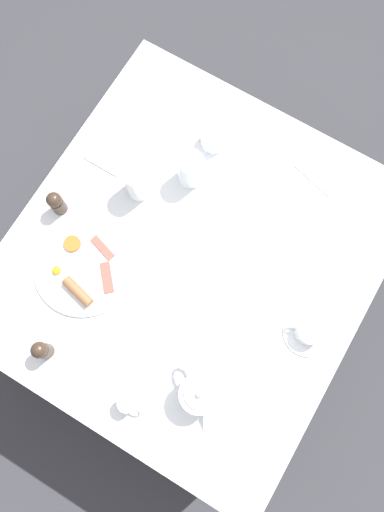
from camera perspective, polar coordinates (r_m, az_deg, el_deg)
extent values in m
plane|color=#333338|center=(2.26, 0.00, -4.33)|extent=(8.00, 8.00, 0.00)
cube|color=silver|center=(1.57, 0.00, -0.30)|extent=(1.09, 1.17, 0.03)
cylinder|color=brown|center=(2.02, -20.45, -8.40)|extent=(0.04, 0.04, 0.69)
cylinder|color=brown|center=(1.93, 4.91, -24.01)|extent=(0.04, 0.04, 0.69)
cylinder|color=brown|center=(2.17, -4.14, 16.08)|extent=(0.04, 0.04, 0.69)
cylinder|color=brown|center=(2.09, 19.53, 3.09)|extent=(0.04, 0.04, 0.69)
cylinder|color=white|center=(1.58, -12.22, -1.23)|extent=(0.31, 0.31, 0.01)
cylinder|color=white|center=(1.59, -15.14, -1.66)|extent=(0.06, 0.06, 0.00)
sphere|color=yellow|center=(1.58, -15.23, -1.59)|extent=(0.03, 0.03, 0.03)
cylinder|color=brown|center=(1.54, -12.93, -3.98)|extent=(0.11, 0.06, 0.03)
cube|color=#B74C42|center=(1.55, -9.69, -2.44)|extent=(0.09, 0.09, 0.01)
cube|color=#B74C42|center=(1.57, -10.18, 0.94)|extent=(0.09, 0.05, 0.01)
cylinder|color=#D16023|center=(1.59, -13.54, 1.39)|extent=(0.05, 0.05, 0.01)
cylinder|color=white|center=(1.47, 0.78, -15.45)|extent=(0.11, 0.11, 0.10)
cylinder|color=white|center=(1.41, 0.81, -15.53)|extent=(0.08, 0.08, 0.01)
sphere|color=white|center=(1.40, 0.81, -15.55)|extent=(0.02, 0.02, 0.02)
cone|color=white|center=(1.46, 2.27, -17.93)|extent=(0.06, 0.04, 0.05)
torus|color=white|center=(1.46, -0.45, -13.37)|extent=(0.07, 0.05, 0.08)
cylinder|color=white|center=(1.68, 2.41, 12.75)|extent=(0.15, 0.15, 0.01)
cylinder|color=white|center=(1.66, 2.46, 13.20)|extent=(0.08, 0.08, 0.05)
cylinder|color=olive|center=(1.66, 2.45, 13.11)|extent=(0.07, 0.07, 0.04)
torus|color=white|center=(1.67, 3.78, 13.93)|extent=(0.02, 0.04, 0.04)
cylinder|color=white|center=(1.55, 13.09, -8.43)|extent=(0.15, 0.15, 0.01)
cylinder|color=white|center=(1.53, 13.34, -8.33)|extent=(0.08, 0.08, 0.05)
cylinder|color=olive|center=(1.53, 13.29, -8.35)|extent=(0.07, 0.07, 0.04)
torus|color=white|center=(1.52, 11.70, -7.96)|extent=(0.04, 0.02, 0.04)
cylinder|color=white|center=(1.57, -6.26, 8.45)|extent=(0.08, 0.08, 0.14)
cylinder|color=white|center=(1.58, -0.17, 9.88)|extent=(0.08, 0.08, 0.13)
cylinder|color=white|center=(1.49, -7.36, -16.31)|extent=(0.05, 0.05, 0.07)
torus|color=white|center=(1.49, -6.37, -16.92)|extent=(0.05, 0.01, 0.05)
cylinder|color=#38281E|center=(1.62, -15.05, 5.64)|extent=(0.05, 0.05, 0.07)
sphere|color=#38281E|center=(1.58, -15.50, 6.21)|extent=(0.05, 0.05, 0.05)
cylinder|color=#38281E|center=(1.54, -16.56, -10.34)|extent=(0.05, 0.05, 0.07)
sphere|color=#38281E|center=(1.50, -17.09, -10.22)|extent=(0.05, 0.05, 0.05)
cube|color=white|center=(1.68, -9.70, 11.10)|extent=(0.13, 0.08, 0.01)
cube|color=silver|center=(1.68, 13.84, 8.26)|extent=(0.17, 0.06, 0.00)
cube|color=silver|center=(1.64, 17.34, 2.11)|extent=(0.19, 0.07, 0.00)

